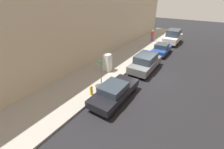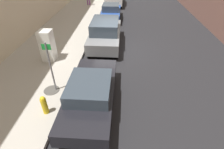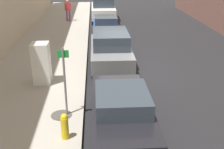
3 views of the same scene
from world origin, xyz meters
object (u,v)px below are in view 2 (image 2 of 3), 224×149
(fire_hydrant, at_px, (44,105))
(parked_suv_gray, at_px, (105,33))
(street_sign_post, at_px, (50,65))
(parked_hatchback_blue, at_px, (111,12))
(discarded_refrigerator, at_px, (47,46))
(parked_sedan_dark, at_px, (91,93))

(fire_hydrant, distance_m, parked_suv_gray, 6.76)
(fire_hydrant, height_order, parked_suv_gray, parked_suv_gray)
(street_sign_post, relative_size, parked_suv_gray, 0.51)
(parked_suv_gray, height_order, parked_hatchback_blue, parked_suv_gray)
(discarded_refrigerator, height_order, fire_hydrant, discarded_refrigerator)
(discarded_refrigerator, xyz_separation_m, parked_hatchback_blue, (3.00, 8.08, -0.32))
(fire_hydrant, height_order, parked_hatchback_blue, parked_hatchback_blue)
(parked_hatchback_blue, bearing_deg, fire_hydrant, -97.96)
(parked_sedan_dark, height_order, parked_hatchback_blue, parked_hatchback_blue)
(street_sign_post, distance_m, parked_sedan_dark, 2.07)
(fire_hydrant, xyz_separation_m, parked_suv_gray, (1.70, 6.54, 0.29))
(discarded_refrigerator, xyz_separation_m, parked_sedan_dark, (3.00, -3.45, -0.30))
(parked_suv_gray, bearing_deg, discarded_refrigerator, -140.54)
(fire_hydrant, xyz_separation_m, parked_sedan_dark, (1.70, 0.62, 0.15))
(parked_suv_gray, relative_size, parked_hatchback_blue, 1.18)
(fire_hydrant, height_order, parked_sedan_dark, parked_sedan_dark)
(parked_hatchback_blue, bearing_deg, discarded_refrigerator, -110.39)
(fire_hydrant, bearing_deg, street_sign_post, 93.06)
(street_sign_post, relative_size, parked_sedan_dark, 0.52)
(parked_hatchback_blue, bearing_deg, parked_suv_gray, -90.00)
(discarded_refrigerator, bearing_deg, parked_suv_gray, 39.46)
(street_sign_post, xyz_separation_m, parked_hatchback_blue, (1.77, 10.77, -0.77))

